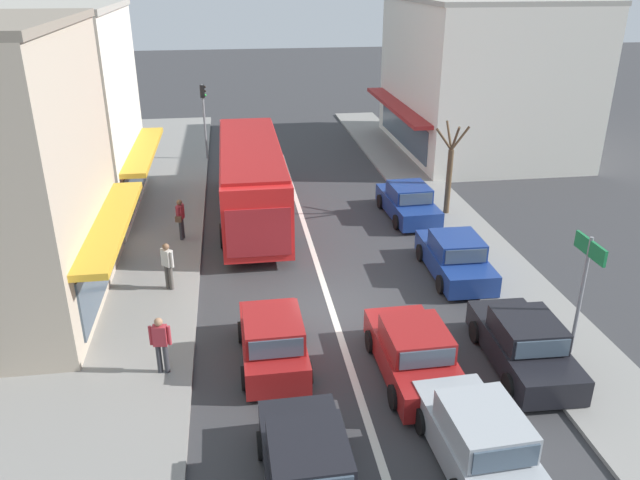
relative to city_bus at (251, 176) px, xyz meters
The scene contains 20 objects.
ground_plane 8.76m from the city_bus, 75.84° to the right, with size 140.00×140.00×0.00m, color #353538.
lane_centre_line 5.13m from the city_bus, 64.02° to the right, with size 0.20×28.00×0.01m, color silver.
sidewalk_left 5.54m from the city_bus, 154.02° to the right, with size 5.20×44.00×0.14m, color gray.
kerb_right 8.79m from the city_bus, 15.46° to the right, with size 2.80×44.00×0.12m, color gray.
shopfront_mid_block 8.63m from the city_bus, 167.58° to the left, with size 7.27×8.12×8.65m.
building_right_far 16.63m from the city_bus, 34.46° to the left, with size 9.98×11.81×8.51m.
city_bus is the anchor object (origin of this frame).
hatchback_behind_bus_near 15.92m from the city_bus, 75.04° to the right, with size 1.95×3.77×1.54m.
sedan_queue_far_back 12.59m from the city_bus, 72.97° to the right, with size 1.94×4.22×1.47m.
hatchback_adjacent_lane_lead 10.97m from the city_bus, 89.71° to the right, with size 1.85×3.72×1.54m.
sedan_behind_bus_mid 15.78m from the city_bus, 88.51° to the right, with size 1.95×4.23×1.47m.
parked_sedan_kerb_front 13.79m from the city_bus, 60.77° to the right, with size 2.00×4.25×1.47m.
parked_sedan_kerb_second 9.42m from the city_bus, 43.84° to the right, with size 1.97×4.24×1.47m.
parked_sedan_kerb_third 6.78m from the city_bus, ahead, with size 2.01×4.26×1.47m.
traffic_light_downstreet 9.41m from the city_bus, 103.18° to the left, with size 0.33×0.24×4.20m.
directional_road_sign 14.40m from the city_bus, 55.01° to the right, with size 0.10×1.40×3.60m.
street_tree_right 8.40m from the city_bus, ahead, with size 1.48×1.56×4.07m.
pedestrian_with_handbag_near 3.72m from the city_bus, 142.33° to the right, with size 0.35×0.66×1.63m.
pedestrian_browsing_midblock 7.10m from the city_bus, 115.51° to the right, with size 0.44×0.42×1.63m.
pedestrian_far_walker 11.50m from the city_bus, 104.36° to the right, with size 0.57×0.27×1.63m.
Camera 1 is at (-2.83, -16.93, 9.91)m, focal length 35.00 mm.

